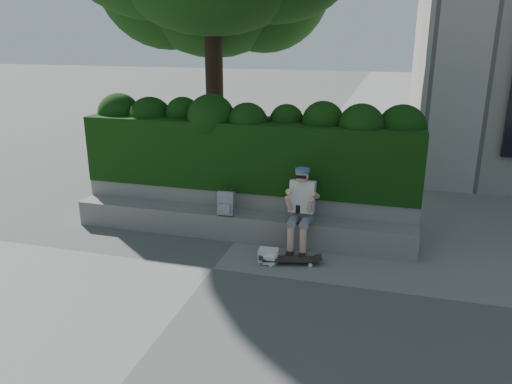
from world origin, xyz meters
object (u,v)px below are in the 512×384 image
(skateboard, at_px, (290,259))
(backpack_ground, at_px, (268,255))
(backpack_plaid, at_px, (226,203))
(person, at_px, (301,206))

(skateboard, distance_m, backpack_ground, 0.35)
(backpack_plaid, bearing_deg, skateboard, -30.91)
(backpack_plaid, xyz_separation_m, backpack_ground, (0.91, -0.66, -0.56))
(skateboard, height_order, backpack_plaid, backpack_plaid)
(backpack_plaid, bearing_deg, backpack_ground, -38.90)
(skateboard, xyz_separation_m, backpack_ground, (-0.35, 0.01, 0.02))
(skateboard, distance_m, backpack_plaid, 1.54)
(backpack_plaid, height_order, backpack_ground, backpack_plaid)
(person, height_order, backpack_plaid, person)
(person, bearing_deg, backpack_plaid, 176.44)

